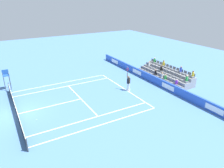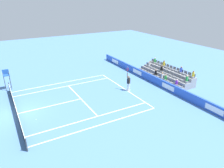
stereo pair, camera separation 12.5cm
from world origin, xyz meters
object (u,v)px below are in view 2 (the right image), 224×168
umpire_chair (6,77)px  loose_tennis_ball (36,120)px  tennis_net (16,109)px  tennis_player (129,83)px

umpire_chair → loose_tennis_ball: 8.98m
tennis_net → tennis_player: size_ratio=4.19×
tennis_player → umpire_chair: (7.43, 12.09, 0.53)m
tennis_player → umpire_chair: size_ratio=1.22×
tennis_player → umpire_chair: tennis_player is taller
tennis_player → loose_tennis_ball: 10.78m
loose_tennis_ball → tennis_net: bearing=34.9°
tennis_net → umpire_chair: (6.76, 0.05, 1.03)m
tennis_player → umpire_chair: bearing=58.4°
tennis_player → loose_tennis_ball: bearing=97.0°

